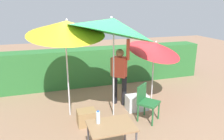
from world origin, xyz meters
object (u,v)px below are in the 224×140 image
chair_plastic (146,100)px  bottle_water (98,117)px  umbrella_rainbow (155,47)px  cooler_box (137,102)px  umbrella_orange (66,28)px  crate_cardboard (87,117)px  folding_table (111,130)px  person_vendor (120,73)px  umbrella_yellow (113,26)px

chair_plastic → bottle_water: (-1.45, -1.04, 0.34)m
umbrella_rainbow → cooler_box: umbrella_rainbow is taller
chair_plastic → umbrella_orange: bearing=155.3°
crate_cardboard → folding_table: size_ratio=0.54×
umbrella_rainbow → folding_table: 3.06m
chair_plastic → bottle_water: 1.82m
person_vendor → chair_plastic: person_vendor is taller
cooler_box → umbrella_yellow: bearing=-174.5°
crate_cardboard → folding_table: folding_table is taller
cooler_box → bottle_water: size_ratio=2.41×
chair_plastic → folding_table: (-1.25, -1.17, 0.14)m
umbrella_rainbow → crate_cardboard: 2.68m
umbrella_rainbow → umbrella_orange: size_ratio=0.79×
person_vendor → cooler_box: bearing=-54.5°
chair_plastic → cooler_box: bearing=88.1°
umbrella_orange → crate_cardboard: umbrella_orange is taller
umbrella_rainbow → folding_table: umbrella_rainbow is taller
umbrella_yellow → person_vendor: bearing=55.1°
crate_cardboard → umbrella_yellow: bearing=21.5°
umbrella_rainbow → person_vendor: (-1.02, 0.04, -0.66)m
person_vendor → crate_cardboard: bearing=-143.2°
cooler_box → chair_plastic: bearing=-91.9°
chair_plastic → crate_cardboard: 1.48m
folding_table → umbrella_orange: bearing=103.6°
crate_cardboard → umbrella_orange: bearing=116.5°
crate_cardboard → bottle_water: bearing=-90.8°
umbrella_rainbow → chair_plastic: umbrella_rainbow is taller
umbrella_rainbow → umbrella_orange: bearing=-175.4°
umbrella_orange → folding_table: (0.48, -1.97, -1.57)m
umbrella_yellow → chair_plastic: (0.70, -0.49, -1.75)m
person_vendor → bottle_water: 2.36m
chair_plastic → folding_table: 1.72m
umbrella_orange → person_vendor: umbrella_orange is taller
umbrella_yellow → bottle_water: 2.21m
umbrella_orange → person_vendor: bearing=9.7°
umbrella_rainbow → crate_cardboard: (-2.13, -0.79, -1.41)m
umbrella_rainbow → umbrella_orange: (-2.43, -0.20, 0.63)m
bottle_water → umbrella_yellow: bearing=63.9°
umbrella_yellow → folding_table: 2.38m
cooler_box → crate_cardboard: (-1.45, -0.36, -0.02)m
person_vendor → chair_plastic: 1.16m
cooler_box → bottle_water: (-1.47, -1.60, 0.65)m
cooler_box → crate_cardboard: 1.49m
umbrella_yellow → cooler_box: 2.18m
person_vendor → chair_plastic: size_ratio=2.11×
crate_cardboard → person_vendor: bearing=36.8°
umbrella_yellow → crate_cardboard: bearing=-158.5°
person_vendor → crate_cardboard: 1.58m
umbrella_yellow → chair_plastic: bearing=-35.1°
umbrella_rainbow → person_vendor: size_ratio=1.06×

